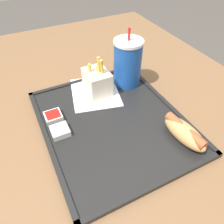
{
  "coord_description": "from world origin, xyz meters",
  "views": [
    {
      "loc": [
        0.34,
        -0.16,
        1.15
      ],
      "look_at": [
        -0.02,
        0.02,
        0.77
      ],
      "focal_mm": 35.0,
      "sensor_mm": 36.0,
      "label": 1
    }
  ],
  "objects": [
    {
      "name": "fries_carton",
      "position": [
        -0.15,
        0.04,
        0.78
      ],
      "size": [
        0.08,
        0.06,
        0.12
      ],
      "color": "silver",
      "rests_on": "food_tray"
    },
    {
      "name": "food_tray",
      "position": [
        -0.02,
        0.02,
        0.74
      ],
      "size": [
        0.42,
        0.35,
        0.01
      ],
      "color": "black",
      "rests_on": "dining_table"
    },
    {
      "name": "hot_dog_far",
      "position": [
        0.11,
        0.14,
        0.77
      ],
      "size": [
        0.13,
        0.06,
        0.04
      ],
      "color": "tan",
      "rests_on": "food_tray"
    },
    {
      "name": "sauce_cup_mayo",
      "position": [
        -0.04,
        -0.11,
        0.75
      ],
      "size": [
        0.04,
        0.04,
        0.02
      ],
      "color": "silver",
      "rests_on": "food_tray"
    },
    {
      "name": "dining_table",
      "position": [
        0.0,
        0.0,
        0.37
      ],
      "size": [
        1.45,
        1.01,
        0.73
      ],
      "color": "brown",
      "rests_on": "ground_plane"
    },
    {
      "name": "paper_napkin",
      "position": [
        -0.15,
        0.03,
        0.74
      ],
      "size": [
        0.19,
        0.17,
        0.0
      ],
      "color": "white",
      "rests_on": "food_tray"
    },
    {
      "name": "sauce_cup_ketchup",
      "position": [
        -0.09,
        -0.11,
        0.75
      ],
      "size": [
        0.04,
        0.04,
        0.02
      ],
      "color": "silver",
      "rests_on": "food_tray"
    },
    {
      "name": "soda_cup",
      "position": [
        -0.15,
        0.14,
        0.81
      ],
      "size": [
        0.09,
        0.09,
        0.18
      ],
      "color": "#194CA5",
      "rests_on": "food_tray"
    }
  ]
}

